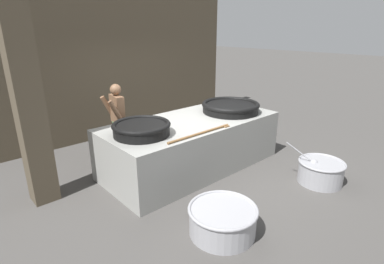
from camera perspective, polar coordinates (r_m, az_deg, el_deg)
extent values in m
plane|color=#474442|center=(6.07, 0.00, -6.44)|extent=(60.00, 60.00, 0.00)
cube|color=#4C4233|center=(7.86, -14.42, 12.98)|extent=(7.00, 0.24, 3.70)
cube|color=#4C4233|center=(4.94, -29.22, 7.71)|extent=(0.38, 0.38, 3.70)
cube|color=gray|center=(5.88, 0.00, -2.21)|extent=(3.47, 1.58, 0.96)
cylinder|color=black|center=(4.97, -9.58, 0.42)|extent=(0.92, 0.92, 0.18)
torus|color=black|center=(4.95, -9.64, 1.39)|extent=(0.96, 0.96, 0.07)
cylinder|color=black|center=(6.30, 7.33, 4.51)|extent=(1.15, 1.15, 0.16)
torus|color=black|center=(6.28, 7.36, 5.22)|extent=(1.20, 1.20, 0.09)
cylinder|color=brown|center=(4.95, 1.57, -0.25)|extent=(1.36, 0.04, 0.04)
cube|color=brown|center=(5.37, 6.37, 1.12)|extent=(0.12, 0.10, 0.02)
cylinder|color=brown|center=(6.38, -13.30, -1.85)|extent=(0.12, 0.12, 0.78)
cylinder|color=brown|center=(6.53, -13.83, -1.40)|extent=(0.12, 0.12, 0.78)
cube|color=#4C663F|center=(6.41, -13.68, -0.32)|extent=(0.22, 0.26, 0.51)
cube|color=brown|center=(6.25, -14.06, 4.18)|extent=(0.22, 0.49, 0.58)
cylinder|color=brown|center=(6.01, -14.14, 3.54)|extent=(0.33, 0.14, 0.53)
cylinder|color=brown|center=(6.44, -15.60, 4.47)|extent=(0.33, 0.14, 0.53)
sphere|color=brown|center=(6.16, -14.36, 7.85)|extent=(0.22, 0.22, 0.22)
cylinder|color=#9E9EA3|center=(5.85, 23.28, -7.08)|extent=(0.76, 0.76, 0.39)
torus|color=#9E9EA3|center=(5.77, 23.53, -5.34)|extent=(0.80, 0.80, 0.04)
cylinder|color=orange|center=(5.81, 23.39, -6.30)|extent=(0.67, 0.67, 0.10)
cylinder|color=orange|center=(5.78, 24.88, -5.98)|extent=(0.03, 0.04, 0.03)
cylinder|color=orange|center=(5.73, 22.89, -5.83)|extent=(0.05, 0.05, 0.04)
cylinder|color=orange|center=(5.59, 22.22, -6.43)|extent=(0.06, 0.05, 0.03)
cylinder|color=orange|center=(5.79, 23.25, -5.68)|extent=(0.03, 0.05, 0.03)
cylinder|color=orange|center=(5.98, 25.07, -5.15)|extent=(0.05, 0.06, 0.03)
cylinder|color=orange|center=(5.75, 23.97, -5.96)|extent=(0.06, 0.05, 0.03)
sphere|color=#9E9EA3|center=(5.75, 22.20, -5.49)|extent=(0.14, 0.14, 0.14)
cylinder|color=#9E9EA3|center=(5.64, 19.93, -3.73)|extent=(0.32, 0.43, 0.37)
cylinder|color=#9E9EA3|center=(4.21, 5.83, -16.50)|extent=(0.89, 0.89, 0.37)
torus|color=#9E9EA3|center=(4.10, 5.92, -14.41)|extent=(0.94, 0.94, 0.04)
cylinder|color=#6B9347|center=(4.16, 5.87, -15.57)|extent=(0.79, 0.79, 0.09)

